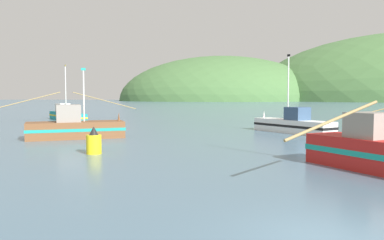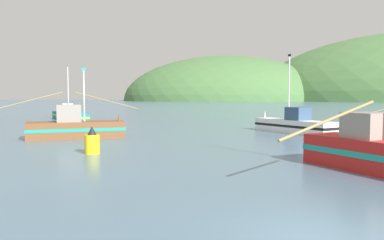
% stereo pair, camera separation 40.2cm
% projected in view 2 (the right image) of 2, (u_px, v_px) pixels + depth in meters
% --- Properties ---
extents(hill_mid_right, '(131.28, 105.02, 56.96)m').
position_uv_depth(hill_mid_right, '(226.00, 101.00, 253.07)').
color(hill_mid_right, '#47703D').
rests_on(hill_mid_right, ground).
extents(fishing_boat_teal, '(16.55, 12.05, 7.52)m').
position_uv_depth(fishing_boat_teal, '(69.00, 115.00, 53.06)').
color(fishing_boat_teal, '#147F84').
rests_on(fishing_boat_teal, ground).
extents(fishing_boat_white, '(6.30, 8.13, 7.18)m').
position_uv_depth(fishing_boat_white, '(294.00, 125.00, 35.51)').
color(fishing_boat_white, white).
rests_on(fishing_boat_white, ground).
extents(fishing_boat_brown, '(7.90, 5.17, 5.60)m').
position_uv_depth(fishing_boat_brown, '(75.00, 127.00, 31.21)').
color(fishing_boat_brown, brown).
rests_on(fishing_boat_brown, ground).
extents(channel_buoy, '(0.88, 0.88, 1.62)m').
position_uv_depth(channel_buoy, '(92.00, 142.00, 22.91)').
color(channel_buoy, yellow).
rests_on(channel_buoy, ground).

